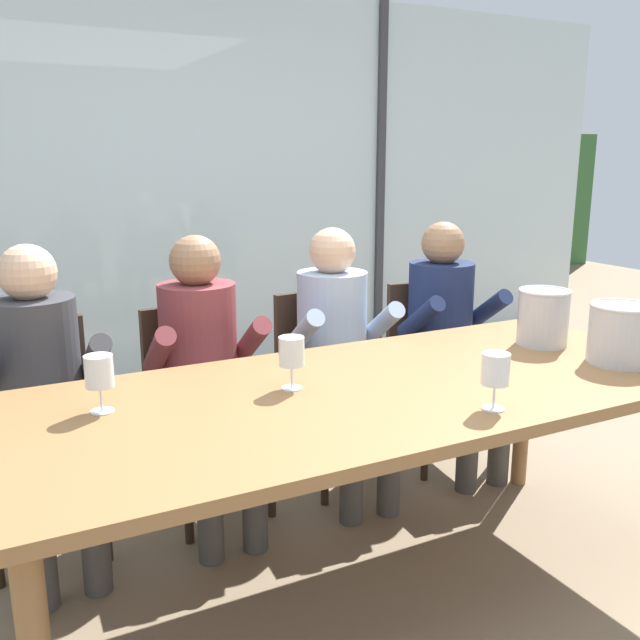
# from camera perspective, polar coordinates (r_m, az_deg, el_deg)

# --- Properties ---
(ground) EXTENTS (14.00, 14.00, 0.00)m
(ground) POSITION_cam_1_polar(r_m,az_deg,el_deg) (3.41, -5.15, -13.03)
(ground) COLOR #847056
(window_glass_panel) EXTENTS (7.58, 0.03, 2.60)m
(window_glass_panel) POSITION_cam_1_polar(r_m,az_deg,el_deg) (4.67, -13.51, 10.45)
(window_glass_panel) COLOR silver
(window_glass_panel) RESTS_ON ground
(window_mullion_right) EXTENTS (0.06, 0.06, 2.60)m
(window_mullion_right) POSITION_cam_1_polar(r_m,az_deg,el_deg) (5.32, 4.97, 11.09)
(window_mullion_right) COLOR #38383D
(window_mullion_right) RESTS_ON ground
(hillside_vineyard) EXTENTS (13.58, 2.40, 1.81)m
(hillside_vineyard) POSITION_cam_1_polar(r_m,az_deg,el_deg) (8.27, -19.60, 8.45)
(hillside_vineyard) COLOR #386633
(hillside_vineyard) RESTS_ON ground
(dining_table) EXTENTS (2.38, 1.00, 0.78)m
(dining_table) POSITION_cam_1_polar(r_m,az_deg,el_deg) (2.30, 4.03, -7.19)
(dining_table) COLOR olive
(dining_table) RESTS_ON ground
(chair_near_curtain) EXTENTS (0.45, 0.45, 0.89)m
(chair_near_curtain) POSITION_cam_1_polar(r_m,az_deg,el_deg) (2.94, -22.39, -7.44)
(chair_near_curtain) COLOR #332319
(chair_near_curtain) RESTS_ON ground
(chair_left_of_center) EXTENTS (0.48, 0.48, 0.89)m
(chair_left_of_center) POSITION_cam_1_polar(r_m,az_deg,el_deg) (3.04, -9.94, -5.87)
(chair_left_of_center) COLOR #332319
(chair_left_of_center) RESTS_ON ground
(chair_center) EXTENTS (0.48, 0.48, 0.89)m
(chair_center) POSITION_cam_1_polar(r_m,az_deg,el_deg) (3.29, 0.45, -4.15)
(chair_center) COLOR #332319
(chair_center) RESTS_ON ground
(chair_right_of_center) EXTENTS (0.49, 0.49, 0.89)m
(chair_right_of_center) POSITION_cam_1_polar(r_m,az_deg,el_deg) (3.56, 9.37, -2.97)
(chair_right_of_center) COLOR #332319
(chair_right_of_center) RESTS_ON ground
(person_charcoal_jacket) EXTENTS (0.47, 0.62, 1.21)m
(person_charcoal_jacket) POSITION_cam_1_polar(r_m,az_deg,el_deg) (2.74, -22.14, -5.04)
(person_charcoal_jacket) COLOR #38383D
(person_charcoal_jacket) RESTS_ON ground
(person_maroon_top) EXTENTS (0.47, 0.62, 1.21)m
(person_maroon_top) POSITION_cam_1_polar(r_m,az_deg,el_deg) (2.85, -9.57, -3.50)
(person_maroon_top) COLOR brown
(person_maroon_top) RESTS_ON ground
(person_pale_blue_shirt) EXTENTS (0.48, 0.63, 1.21)m
(person_pale_blue_shirt) POSITION_cam_1_polar(r_m,az_deg,el_deg) (3.09, 1.59, -1.98)
(person_pale_blue_shirt) COLOR #9EB2D1
(person_pale_blue_shirt) RESTS_ON ground
(person_navy_polo) EXTENTS (0.48, 0.62, 1.21)m
(person_navy_polo) POSITION_cam_1_polar(r_m,az_deg,el_deg) (3.42, 10.61, -0.70)
(person_navy_polo) COLOR #192347
(person_navy_polo) RESTS_ON ground
(ice_bucket_primary) EXTENTS (0.21, 0.21, 0.23)m
(ice_bucket_primary) POSITION_cam_1_polar(r_m,az_deg,el_deg) (2.87, 18.03, 0.28)
(ice_bucket_primary) COLOR #B7B7BC
(ice_bucket_primary) RESTS_ON dining_table
(ice_bucket_secondary) EXTENTS (0.24, 0.24, 0.22)m
(ice_bucket_secondary) POSITION_cam_1_polar(r_m,az_deg,el_deg) (2.72, 23.73, -0.99)
(ice_bucket_secondary) COLOR #B7B7BC
(ice_bucket_secondary) RESTS_ON dining_table
(wine_glass_by_left_taster) EXTENTS (0.08, 0.08, 0.17)m
(wine_glass_by_left_taster) POSITION_cam_1_polar(r_m,az_deg,el_deg) (2.10, 14.35, -4.05)
(wine_glass_by_left_taster) COLOR silver
(wine_glass_by_left_taster) RESTS_ON dining_table
(wine_glass_near_bucket) EXTENTS (0.08, 0.08, 0.17)m
(wine_glass_near_bucket) POSITION_cam_1_polar(r_m,az_deg,el_deg) (2.21, -2.38, -2.83)
(wine_glass_near_bucket) COLOR silver
(wine_glass_near_bucket) RESTS_ON dining_table
(wine_glass_center_pour) EXTENTS (0.08, 0.08, 0.17)m
(wine_glass_center_pour) POSITION_cam_1_polar(r_m,az_deg,el_deg) (2.11, -17.84, -4.28)
(wine_glass_center_pour) COLOR silver
(wine_glass_center_pour) RESTS_ON dining_table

